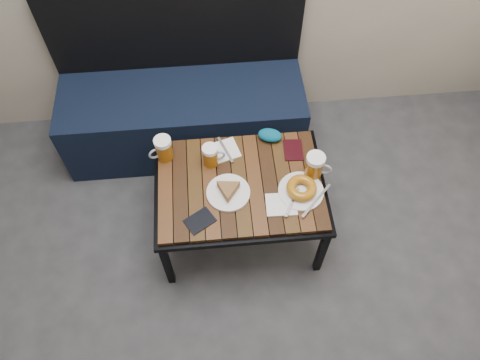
{
  "coord_description": "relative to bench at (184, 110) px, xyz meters",
  "views": [
    {
      "loc": [
        0.08,
        -0.12,
        2.39
      ],
      "look_at": [
        0.19,
        1.09,
        0.5
      ],
      "focal_mm": 35.0,
      "sensor_mm": 36.0,
      "label": 1
    }
  ],
  "objects": [
    {
      "name": "bench",
      "position": [
        0.0,
        0.0,
        0.0
      ],
      "size": [
        1.4,
        0.5,
        0.95
      ],
      "color": "black",
      "rests_on": "ground"
    },
    {
      "name": "beer_mug_left",
      "position": [
        -0.09,
        -0.48,
        0.27
      ],
      "size": [
        0.13,
        0.11,
        0.14
      ],
      "rotation": [
        0.0,
        0.0,
        3.52
      ],
      "color": "#924F0B",
      "rests_on": "cafe_table"
    },
    {
      "name": "passport_navy",
      "position": [
        0.07,
        -0.86,
        0.2
      ],
      "size": [
        0.16,
        0.15,
        0.01
      ],
      "primitive_type": "cube",
      "rotation": [
        0.0,
        0.0,
        -1.02
      ],
      "color": "black",
      "rests_on": "cafe_table"
    },
    {
      "name": "beer_mug_right",
      "position": [
        0.64,
        -0.65,
        0.27
      ],
      "size": [
        0.14,
        0.11,
        0.15
      ],
      "rotation": [
        0.0,
        0.0,
        -0.29
      ],
      "color": "#924F0B",
      "rests_on": "cafe_table"
    },
    {
      "name": "passport_burgundy",
      "position": [
        0.57,
        -0.5,
        0.2
      ],
      "size": [
        0.1,
        0.14,
        0.01
      ],
      "primitive_type": "cube",
      "rotation": [
        0.0,
        0.0,
        -0.05
      ],
      "color": "black",
      "rests_on": "cafe_table"
    },
    {
      "name": "napkin_right",
      "position": [
        0.46,
        -0.81,
        0.2
      ],
      "size": [
        0.15,
        0.13,
        0.01
      ],
      "rotation": [
        0.0,
        0.0,
        -0.04
      ],
      "color": "white",
      "rests_on": "cafe_table"
    },
    {
      "name": "plate_pie",
      "position": [
        0.22,
        -0.73,
        0.22
      ],
      "size": [
        0.21,
        0.21,
        0.06
      ],
      "color": "white",
      "rests_on": "cafe_table"
    },
    {
      "name": "knit_pouch",
      "position": [
        0.46,
        -0.41,
        0.23
      ],
      "size": [
        0.14,
        0.11,
        0.05
      ],
      "primitive_type": "ellipsoid",
      "rotation": [
        0.0,
        0.0,
        -0.31
      ],
      "color": "navy",
      "rests_on": "cafe_table"
    },
    {
      "name": "cafe_table",
      "position": [
        0.28,
        -0.67,
        0.16
      ],
      "size": [
        0.84,
        0.62,
        0.47
      ],
      "color": "black",
      "rests_on": "ground"
    },
    {
      "name": "napkin_left",
      "position": [
        0.22,
        -0.47,
        0.2
      ],
      "size": [
        0.16,
        0.17,
        0.01
      ],
      "rotation": [
        0.0,
        0.0,
        0.27
      ],
      "color": "white",
      "rests_on": "cafe_table"
    },
    {
      "name": "beer_mug_centre",
      "position": [
        0.15,
        -0.54,
        0.26
      ],
      "size": [
        0.11,
        0.08,
        0.12
      ],
      "rotation": [
        0.0,
        0.0,
        0.1
      ],
      "color": "#924F0B",
      "rests_on": "cafe_table"
    },
    {
      "name": "plate_bagel",
      "position": [
        0.56,
        -0.75,
        0.22
      ],
      "size": [
        0.26,
        0.26,
        0.06
      ],
      "color": "white",
      "rests_on": "cafe_table"
    },
    {
      "name": "room_shell",
      "position": [
        0.09,
        -1.26,
        1.48
      ],
      "size": [
        4.0,
        4.0,
        4.0
      ],
      "color": "gray",
      "rests_on": "ground"
    }
  ]
}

